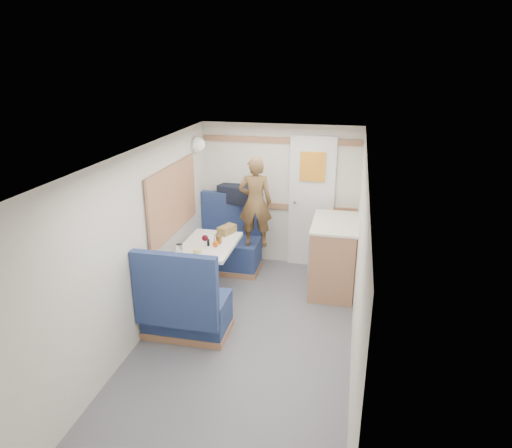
% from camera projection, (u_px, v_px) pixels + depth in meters
% --- Properties ---
extents(floor, '(4.50, 4.50, 0.00)m').
position_uv_depth(floor, '(242.00, 350.00, 4.68)').
color(floor, '#515156').
rests_on(floor, ground).
extents(ceiling, '(4.50, 4.50, 0.00)m').
position_uv_depth(ceiling, '(239.00, 158.00, 4.00)').
color(ceiling, silver).
rests_on(ceiling, wall_back).
extents(wall_back, '(2.20, 0.02, 2.00)m').
position_uv_depth(wall_back, '(280.00, 196.00, 6.40)').
color(wall_back, silver).
rests_on(wall_back, floor).
extents(wall_left, '(0.02, 4.50, 2.00)m').
position_uv_depth(wall_left, '(134.00, 252.00, 4.56)').
color(wall_left, silver).
rests_on(wall_left, floor).
extents(wall_right, '(0.02, 4.50, 2.00)m').
position_uv_depth(wall_right, '(358.00, 272.00, 4.12)').
color(wall_right, silver).
rests_on(wall_right, floor).
extents(oak_trim_low, '(2.15, 0.02, 0.08)m').
position_uv_depth(oak_trim_low, '(279.00, 206.00, 6.44)').
color(oak_trim_low, '#976444').
rests_on(oak_trim_low, wall_back).
extents(oak_trim_high, '(2.15, 0.02, 0.08)m').
position_uv_depth(oak_trim_high, '(280.00, 140.00, 6.12)').
color(oak_trim_high, '#976444').
rests_on(oak_trim_high, wall_back).
extents(side_window, '(0.04, 1.30, 0.72)m').
position_uv_depth(side_window, '(172.00, 199.00, 5.39)').
color(side_window, gray).
rests_on(side_window, wall_left).
extents(rear_door, '(0.62, 0.12, 1.86)m').
position_uv_depth(rear_door, '(311.00, 200.00, 6.29)').
color(rear_door, white).
rests_on(rear_door, wall_back).
extents(dinette_table, '(0.62, 0.92, 0.72)m').
position_uv_depth(dinette_table, '(209.00, 255.00, 5.54)').
color(dinette_table, white).
rests_on(dinette_table, floor).
extents(bench_far, '(0.90, 0.59, 1.05)m').
position_uv_depth(bench_far, '(229.00, 248.00, 6.42)').
color(bench_far, navy).
rests_on(bench_far, floor).
extents(bench_near, '(0.90, 0.59, 1.05)m').
position_uv_depth(bench_near, '(185.00, 311.00, 4.84)').
color(bench_near, navy).
rests_on(bench_near, floor).
extents(ledge, '(0.90, 0.14, 0.04)m').
position_uv_depth(ledge, '(233.00, 204.00, 6.46)').
color(ledge, '#976444').
rests_on(ledge, bench_far).
extents(dome_light, '(0.20, 0.20, 0.20)m').
position_uv_depth(dome_light, '(198.00, 145.00, 5.99)').
color(dome_light, white).
rests_on(dome_light, wall_left).
extents(galley_counter, '(0.57, 0.92, 0.92)m').
position_uv_depth(galley_counter, '(333.00, 255.00, 5.78)').
color(galley_counter, '#976444').
rests_on(galley_counter, floor).
extents(person, '(0.48, 0.35, 1.20)m').
position_uv_depth(person, '(255.00, 202.00, 5.93)').
color(person, brown).
rests_on(person, bench_far).
extents(duffel_bag, '(0.56, 0.38, 0.24)m').
position_uv_depth(duffel_bag, '(237.00, 194.00, 6.40)').
color(duffel_bag, black).
rests_on(duffel_bag, ledge).
extents(tray, '(0.31, 0.38, 0.02)m').
position_uv_depth(tray, '(209.00, 253.00, 5.20)').
color(tray, white).
rests_on(tray, dinette_table).
extents(orange_fruit, '(0.07, 0.07, 0.07)m').
position_uv_depth(orange_fruit, '(216.00, 244.00, 5.34)').
color(orange_fruit, '#E25B0A').
rests_on(orange_fruit, tray).
extents(cheese_block, '(0.11, 0.07, 0.03)m').
position_uv_depth(cheese_block, '(198.00, 251.00, 5.20)').
color(cheese_block, '#E4D584').
rests_on(cheese_block, tray).
extents(wine_glass, '(0.08, 0.08, 0.17)m').
position_uv_depth(wine_glass, '(205.00, 239.00, 5.31)').
color(wine_glass, white).
rests_on(wine_glass, dinette_table).
extents(tumbler_left, '(0.08, 0.08, 0.12)m').
position_uv_depth(tumbler_left, '(179.00, 249.00, 5.17)').
color(tumbler_left, white).
rests_on(tumbler_left, dinette_table).
extents(tumbler_right, '(0.07, 0.07, 0.11)m').
position_uv_depth(tumbler_right, '(217.00, 239.00, 5.48)').
color(tumbler_right, white).
rests_on(tumbler_right, dinette_table).
extents(beer_glass, '(0.06, 0.06, 0.10)m').
position_uv_depth(beer_glass, '(219.00, 239.00, 5.48)').
color(beer_glass, brown).
rests_on(beer_glass, dinette_table).
extents(pepper_grinder, '(0.03, 0.03, 0.09)m').
position_uv_depth(pepper_grinder, '(208.00, 242.00, 5.41)').
color(pepper_grinder, black).
rests_on(pepper_grinder, dinette_table).
extents(salt_grinder, '(0.03, 0.03, 0.08)m').
position_uv_depth(salt_grinder, '(215.00, 239.00, 5.51)').
color(salt_grinder, silver).
rests_on(salt_grinder, dinette_table).
extents(bread_loaf, '(0.22, 0.28, 0.10)m').
position_uv_depth(bread_loaf, '(227.00, 230.00, 5.79)').
color(bread_loaf, olive).
rests_on(bread_loaf, dinette_table).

